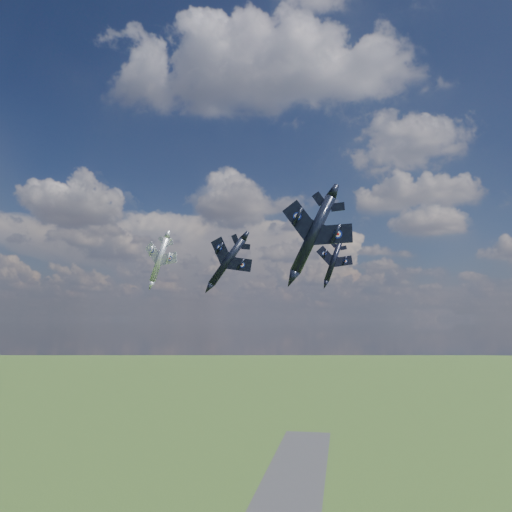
% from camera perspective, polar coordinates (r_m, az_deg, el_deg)
% --- Properties ---
extents(jet_lead_navy, '(11.55, 15.18, 8.36)m').
position_cam_1_polar(jet_lead_navy, '(92.25, -3.31, -0.63)').
color(jet_lead_navy, black).
extents(jet_right_navy, '(13.67, 17.27, 8.04)m').
position_cam_1_polar(jet_right_navy, '(69.72, 6.56, 2.50)').
color(jet_right_navy, black).
extents(jet_high_navy, '(10.68, 13.41, 5.40)m').
position_cam_1_polar(jet_high_navy, '(112.28, 8.80, -0.66)').
color(jet_high_navy, black).
extents(jet_left_silver, '(13.34, 15.43, 5.96)m').
position_cam_1_polar(jet_left_silver, '(104.02, -10.98, -0.40)').
color(jet_left_silver, '#979AA0').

